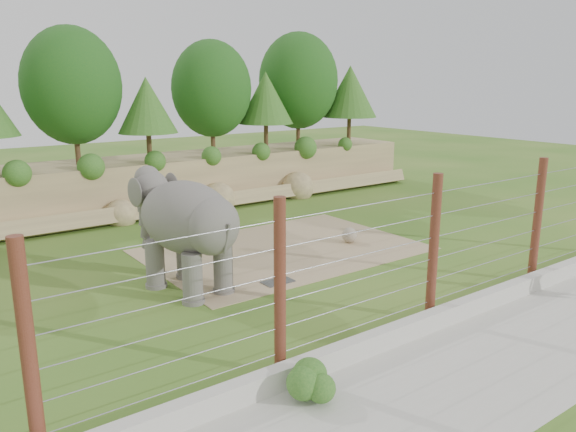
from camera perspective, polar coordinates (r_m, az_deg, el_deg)
ground at (r=18.95m, az=3.61°, el=-5.86°), size 90.00×90.00×0.00m
back_embankment at (r=29.08m, az=-11.76°, el=8.72°), size 30.00×5.52×8.77m
dirt_patch at (r=21.49m, az=-0.51°, el=-3.43°), size 10.00×7.00×0.02m
drain_grate at (r=18.10m, az=-1.05°, el=-6.67°), size 1.00×0.60×0.03m
elephant at (r=17.24m, az=-10.19°, el=-1.83°), size 2.65×4.68×3.57m
stone_ball at (r=22.42m, az=6.26°, el=-1.94°), size 0.61×0.61×0.61m
retaining_wall at (r=15.64m, az=15.62°, el=-9.73°), size 26.00×0.35×0.50m
walkway at (r=14.73m, az=21.80°, el=-12.79°), size 26.00×4.00×0.01m
barrier_fence at (r=15.34m, az=14.57°, el=-3.17°), size 20.26×0.26×4.00m
walkway_shrub at (r=11.72m, az=2.46°, el=-16.65°), size 0.80×0.80×0.80m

